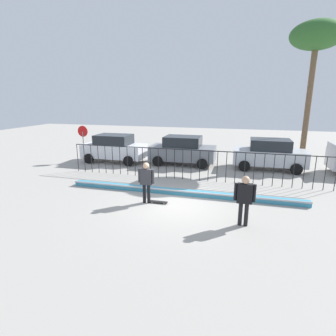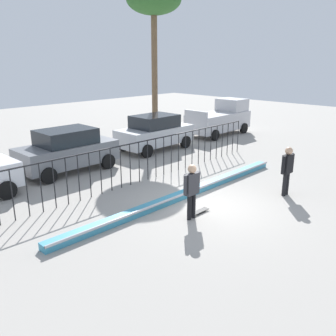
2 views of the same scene
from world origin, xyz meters
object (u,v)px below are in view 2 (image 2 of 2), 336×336
(skateboarder, at_px, (192,187))
(parked_car_gray, at_px, (67,150))
(pickup_truck, at_px, (221,119))
(parked_car_silver, at_px, (155,132))
(skateboard, at_px, (199,211))
(palm_tree_tall, at_px, (154,3))
(camera_operator, at_px, (287,167))

(skateboarder, xyz_separation_m, parked_car_gray, (-0.01, 7.21, -0.09))
(pickup_truck, bearing_deg, parked_car_gray, 179.57)
(skateboarder, bearing_deg, parked_car_silver, 70.68)
(skateboarder, distance_m, pickup_truck, 13.57)
(skateboarder, relative_size, pickup_truck, 0.38)
(parked_car_silver, bearing_deg, skateboard, -121.75)
(parked_car_gray, relative_size, palm_tree_tall, 0.48)
(skateboarder, distance_m, skateboard, 1.12)
(skateboard, bearing_deg, skateboarder, -163.32)
(skateboarder, height_order, pickup_truck, pickup_truck)
(camera_operator, xyz_separation_m, palm_tree_tall, (3.83, 10.91, 6.81))
(parked_car_gray, height_order, parked_car_silver, same)
(camera_operator, height_order, parked_car_gray, parked_car_gray)
(skateboarder, bearing_deg, palm_tree_tall, 68.69)
(camera_operator, relative_size, parked_car_silver, 0.42)
(skateboarder, relative_size, palm_tree_tall, 0.20)
(camera_operator, bearing_deg, skateboard, 36.31)
(skateboarder, distance_m, parked_car_gray, 7.21)
(skateboarder, height_order, parked_car_silver, parked_car_silver)
(skateboard, height_order, palm_tree_tall, palm_tree_tall)
(parked_car_silver, xyz_separation_m, pickup_truck, (5.94, -0.03, 0.06))
(pickup_truck, bearing_deg, skateboard, -147.46)
(skateboard, height_order, parked_car_silver, parked_car_silver)
(skateboarder, relative_size, skateboard, 2.21)
(skateboarder, bearing_deg, parked_car_gray, 107.34)
(parked_car_gray, bearing_deg, pickup_truck, 0.17)
(skateboarder, height_order, palm_tree_tall, palm_tree_tall)
(pickup_truck, bearing_deg, skateboarder, -148.31)
(parked_car_gray, relative_size, pickup_truck, 0.91)
(parked_car_gray, relative_size, parked_car_silver, 1.00)
(skateboarder, distance_m, camera_operator, 4.14)
(parked_car_silver, xyz_separation_m, palm_tree_tall, (2.34, 2.42, 6.93))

